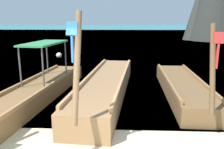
{
  "coord_description": "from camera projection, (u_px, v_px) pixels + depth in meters",
  "views": [
    {
      "loc": [
        0.34,
        -2.85,
        2.61
      ],
      "look_at": [
        0.0,
        4.43,
        0.92
      ],
      "focal_mm": 37.91,
      "sensor_mm": 36.0,
      "label": 1
    }
  ],
  "objects": [
    {
      "name": "sea_water",
      "position": [
        122.0,
        29.0,
        64.11
      ],
      "size": [
        120.0,
        120.0,
        0.0
      ],
      "primitive_type": "plane",
      "color": "#147A89",
      "rests_on": "ground"
    },
    {
      "name": "mooring_buoy_near",
      "position": [
        59.0,
        55.0,
        16.36
      ],
      "size": [
        0.38,
        0.38,
        0.38
      ],
      "color": "white",
      "rests_on": "sea_water"
    },
    {
      "name": "longtail_boat_blue_ribbon",
      "position": [
        106.0,
        86.0,
        8.29
      ],
      "size": [
        1.87,
        7.46,
        2.79
      ],
      "color": "olive",
      "rests_on": "ground"
    },
    {
      "name": "longtail_boat_turquoise_ribbon",
      "position": [
        36.0,
        91.0,
        7.72
      ],
      "size": [
        1.84,
        7.34,
        2.25
      ],
      "color": "brown",
      "rests_on": "ground"
    },
    {
      "name": "longtail_boat_red_ribbon",
      "position": [
        182.0,
        87.0,
        8.33
      ],
      "size": [
        1.35,
        5.92,
        2.54
      ],
      "color": "brown",
      "rests_on": "ground"
    }
  ]
}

